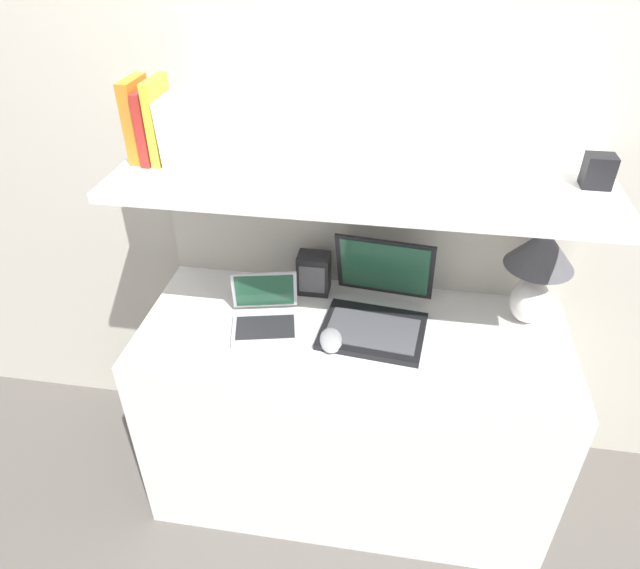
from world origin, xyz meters
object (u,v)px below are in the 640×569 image
(laptop_small, at_px, (265,316))
(table_lamp, at_px, (539,264))
(book_red, at_px, (150,124))
(computer_mouse, at_px, (331,340))
(laptop_large, at_px, (377,309))
(shelf_gadget, at_px, (598,171))
(router_box, at_px, (314,273))
(book_white, at_px, (172,129))
(book_yellow, at_px, (159,120))
(book_orange, at_px, (138,120))

(laptop_small, bearing_deg, table_lamp, 11.00)
(book_red, bearing_deg, computer_mouse, -14.65)
(book_red, bearing_deg, laptop_large, -0.82)
(computer_mouse, xyz_separation_m, shelf_gadget, (0.68, 0.14, 0.55))
(router_box, bearing_deg, book_red, -162.75)
(table_lamp, xyz_separation_m, shelf_gadget, (0.06, -0.08, 0.35))
(shelf_gadget, bearing_deg, book_white, 180.00)
(laptop_small, distance_m, book_white, 0.64)
(table_lamp, bearing_deg, book_yellow, -175.82)
(laptop_large, relative_size, computer_mouse, 2.93)
(table_lamp, bearing_deg, laptop_large, -169.20)
(computer_mouse, relative_size, book_yellow, 0.55)
(laptop_large, relative_size, shelf_gadget, 4.31)
(computer_mouse, bearing_deg, book_white, 163.51)
(laptop_large, xyz_separation_m, computer_mouse, (-0.13, -0.13, -0.04))
(laptop_large, height_order, computer_mouse, laptop_large)
(book_white, xyz_separation_m, shelf_gadget, (1.16, 0.00, -0.05))
(laptop_small, xyz_separation_m, book_white, (-0.26, 0.08, 0.58))
(laptop_large, height_order, book_yellow, book_yellow)
(computer_mouse, distance_m, book_orange, 0.86)
(laptop_small, bearing_deg, router_box, 60.59)
(laptop_small, xyz_separation_m, book_yellow, (-0.29, 0.08, 0.60))
(book_white, bearing_deg, router_box, 19.93)
(router_box, distance_m, book_white, 0.67)
(laptop_small, distance_m, computer_mouse, 0.23)
(book_white, bearing_deg, computer_mouse, -16.49)
(book_yellow, relative_size, book_white, 1.24)
(laptop_small, relative_size, router_box, 1.70)
(router_box, bearing_deg, laptop_small, -119.41)
(computer_mouse, bearing_deg, shelf_gadget, 11.83)
(book_yellow, xyz_separation_m, book_white, (0.03, 0.00, -0.02))
(book_orange, bearing_deg, shelf_gadget, 0.00)
(laptop_small, distance_m, shelf_gadget, 1.05)
(table_lamp, xyz_separation_m, computer_mouse, (-0.61, -0.22, -0.20))
(book_orange, height_order, book_white, book_orange)
(laptop_large, bearing_deg, table_lamp, 10.80)
(laptop_large, bearing_deg, book_yellow, 179.14)
(book_orange, distance_m, book_yellow, 0.06)
(book_white, bearing_deg, book_orange, 180.00)
(router_box, bearing_deg, book_yellow, -161.61)
(table_lamp, bearing_deg, router_box, 175.59)
(laptop_small, relative_size, book_yellow, 1.08)
(computer_mouse, bearing_deg, book_red, 165.35)
(shelf_gadget, bearing_deg, laptop_large, -178.99)
(table_lamp, height_order, book_white, book_white)
(laptop_small, distance_m, router_box, 0.25)
(table_lamp, distance_m, laptop_small, 0.87)
(computer_mouse, bearing_deg, book_yellow, 164.56)
(laptop_large, xyz_separation_m, book_red, (-0.67, 0.01, 0.57))
(computer_mouse, xyz_separation_m, book_white, (-0.48, 0.14, 0.60))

